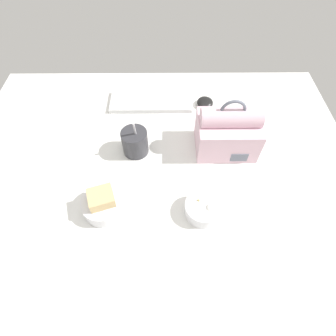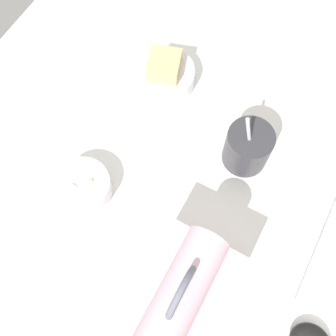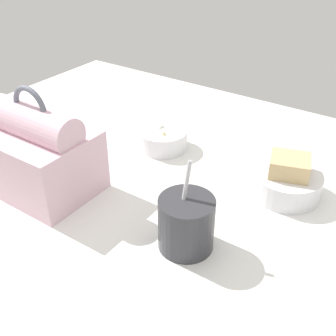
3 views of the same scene
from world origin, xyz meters
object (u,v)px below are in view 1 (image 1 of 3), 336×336
Objects in this scene: bento_bowl_sandwich at (103,203)px; lunch_bag at (228,132)px; keyboard at (151,101)px; bento_bowl_snacks at (203,208)px; soup_cup at (135,142)px; computer_mouse at (205,103)px.

lunch_bag is at bearing 31.78° from bento_bowl_sandwich.
keyboard is at bearing 75.47° from bento_bowl_sandwich.
lunch_bag is 28.79cm from bento_bowl_snacks.
lunch_bag is at bearing -41.51° from keyboard.
lunch_bag is (27.45, -24.29, 6.74)cm from keyboard.
bento_bowl_snacks is (17.29, -50.69, 1.36)cm from keyboard.
soup_cup is 24.61cm from bento_bowl_sandwich.
computer_mouse is (5.15, 48.97, -0.88)cm from bento_bowl_snacks.
bento_bowl_snacks is 1.55× the size of computer_mouse.
lunch_bag is 32.23cm from soup_cup.
bento_bowl_sandwich is (-40.20, -24.91, -4.68)cm from lunch_bag.
bento_bowl_sandwich is 30.09cm from bento_bowl_snacks.
soup_cup is at bearing -100.00° from keyboard.
lunch_bag is 47.53cm from bento_bowl_sandwich.
computer_mouse is (22.44, -1.71, 0.47)cm from keyboard.
bento_bowl_sandwich reaches higher than keyboard.
soup_cup is (-32.05, -1.77, -2.92)cm from lunch_bag.
bento_bowl_snacks is (30.05, -1.48, -0.70)cm from bento_bowl_sandwich.
soup_cup is 1.38× the size of bento_bowl_snacks.
lunch_bag is 23.96cm from computer_mouse.
bento_bowl_sandwich is at bearing -109.42° from soup_cup.
bento_bowl_sandwich is 1.83× the size of computer_mouse.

